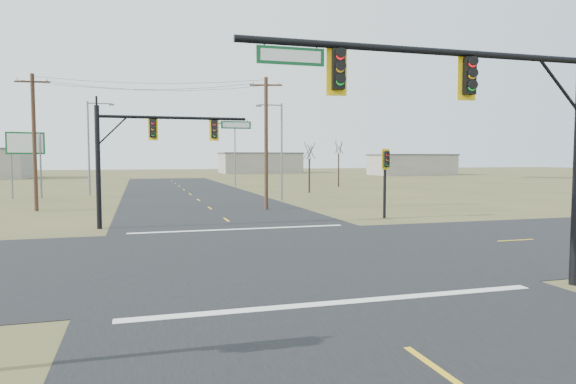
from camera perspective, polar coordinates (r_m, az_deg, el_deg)
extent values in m
plane|color=brown|center=(21.42, -1.57, -6.90)|extent=(320.00, 320.00, 0.00)
cube|color=black|center=(21.42, -1.57, -6.87)|extent=(160.00, 14.00, 0.02)
cube|color=black|center=(21.42, -1.57, -6.87)|extent=(14.00, 160.00, 0.02)
cube|color=silver|center=(14.47, 6.13, -12.07)|extent=(12.00, 0.40, 0.01)
cube|color=silver|center=(28.64, -5.38, -4.12)|extent=(12.00, 0.40, 0.01)
cylinder|color=black|center=(15.18, 15.15, 14.89)|extent=(10.77, 0.19, 0.19)
cube|color=#0B4F23|center=(13.55, 0.32, 14.88)|extent=(1.80, 0.05, 0.45)
cylinder|color=black|center=(30.48, -20.35, 2.57)|extent=(0.28, 0.28, 6.88)
cylinder|color=black|center=(30.55, -12.56, 8.06)|extent=(8.36, 0.18, 0.18)
cube|color=#0B4F23|center=(30.97, -5.79, 7.42)|extent=(1.80, 0.05, 0.45)
cylinder|color=black|center=(34.33, 10.69, 0.80)|extent=(0.19, 0.19, 4.41)
cylinder|color=#482D1F|center=(39.30, -2.44, 5.36)|extent=(0.29, 0.29, 10.07)
cube|color=#482D1F|center=(39.67, -2.46, 11.78)|extent=(2.40, 0.78, 0.12)
cylinder|color=#482D1F|center=(42.64, -26.35, 4.92)|extent=(0.29, 0.29, 10.18)
cube|color=#482D1F|center=(42.99, -26.54, 10.91)|extent=(2.48, 0.45, 0.12)
cylinder|color=slate|center=(56.47, -28.38, 2.62)|extent=(0.17, 0.17, 6.48)
cylinder|color=slate|center=(55.98, -25.78, 2.69)|extent=(0.17, 0.17, 6.48)
cube|color=#0B4F23|center=(56.22, -27.15, 4.86)|extent=(3.42, 0.64, 2.16)
cylinder|color=slate|center=(47.41, -0.71, 4.44)|extent=(0.18, 0.18, 8.98)
cylinder|color=slate|center=(47.37, -1.99, 9.64)|extent=(2.15, 0.11, 0.11)
cube|color=slate|center=(47.11, -3.27, 9.55)|extent=(0.52, 0.29, 0.16)
cylinder|color=slate|center=(71.97, -5.91, 4.22)|extent=(0.18, 0.18, 8.98)
cylinder|color=slate|center=(71.95, -6.78, 7.64)|extent=(2.16, 0.11, 0.11)
cube|color=slate|center=(71.77, -7.64, 7.56)|extent=(0.54, 0.40, 0.16)
cylinder|color=slate|center=(57.95, -21.27, 4.52)|extent=(0.20, 0.20, 9.88)
cylinder|color=slate|center=(58.13, -20.21, 9.23)|extent=(2.37, 0.12, 0.12)
cube|color=slate|center=(58.05, -19.02, 9.16)|extent=(0.55, 0.26, 0.18)
cylinder|color=black|center=(58.26, 2.38, 1.81)|extent=(0.20, 0.20, 3.85)
cylinder|color=black|center=(70.52, 5.64, 2.41)|extent=(0.20, 0.20, 4.49)
cube|color=#9D968C|center=(133.85, -3.14, 3.20)|extent=(20.00, 12.00, 5.00)
cube|color=#9D968C|center=(121.42, 13.58, 2.92)|extent=(18.00, 10.00, 4.50)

